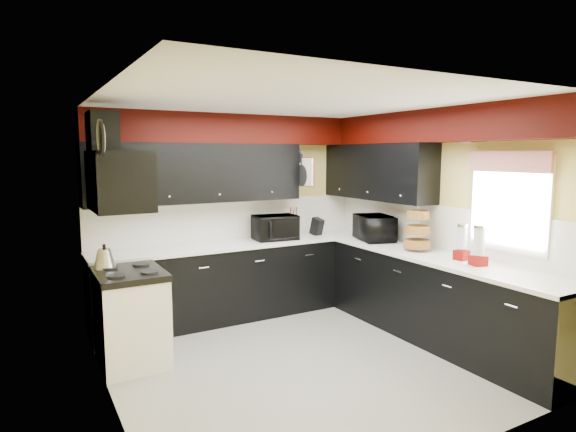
% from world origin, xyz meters
% --- Properties ---
extents(ground, '(3.60, 3.60, 0.00)m').
position_xyz_m(ground, '(0.00, 0.00, 0.00)').
color(ground, gray).
rests_on(ground, ground).
extents(wall_back, '(3.60, 0.06, 2.50)m').
position_xyz_m(wall_back, '(0.00, 1.80, 1.25)').
color(wall_back, '#E0C666').
rests_on(wall_back, ground).
extents(wall_right, '(0.06, 3.60, 2.50)m').
position_xyz_m(wall_right, '(1.80, 0.00, 1.25)').
color(wall_right, '#E0C666').
rests_on(wall_right, ground).
extents(wall_left, '(0.06, 3.60, 2.50)m').
position_xyz_m(wall_left, '(-1.80, 0.00, 1.25)').
color(wall_left, '#E0C666').
rests_on(wall_left, ground).
extents(ceiling, '(3.60, 3.60, 0.06)m').
position_xyz_m(ceiling, '(0.00, 0.00, 2.50)').
color(ceiling, white).
rests_on(ceiling, wall_back).
extents(cab_back, '(3.60, 0.60, 0.90)m').
position_xyz_m(cab_back, '(0.00, 1.50, 0.45)').
color(cab_back, black).
rests_on(cab_back, ground).
extents(cab_right, '(0.60, 3.00, 0.90)m').
position_xyz_m(cab_right, '(1.50, -0.30, 0.45)').
color(cab_right, black).
rests_on(cab_right, ground).
extents(counter_back, '(3.62, 0.64, 0.04)m').
position_xyz_m(counter_back, '(0.00, 1.50, 0.92)').
color(counter_back, white).
rests_on(counter_back, cab_back).
extents(counter_right, '(0.64, 3.02, 0.04)m').
position_xyz_m(counter_right, '(1.50, -0.30, 0.92)').
color(counter_right, white).
rests_on(counter_right, cab_right).
extents(splash_back, '(3.60, 0.02, 0.50)m').
position_xyz_m(splash_back, '(0.00, 1.79, 1.19)').
color(splash_back, white).
rests_on(splash_back, counter_back).
extents(splash_right, '(0.02, 3.60, 0.50)m').
position_xyz_m(splash_right, '(1.79, 0.00, 1.19)').
color(splash_right, white).
rests_on(splash_right, counter_right).
extents(upper_back, '(2.60, 0.35, 0.70)m').
position_xyz_m(upper_back, '(-0.50, 1.62, 1.80)').
color(upper_back, black).
rests_on(upper_back, wall_back).
extents(upper_right, '(0.35, 1.80, 0.70)m').
position_xyz_m(upper_right, '(1.62, 0.90, 1.80)').
color(upper_right, black).
rests_on(upper_right, wall_right).
extents(soffit_back, '(3.60, 0.36, 0.35)m').
position_xyz_m(soffit_back, '(0.00, 1.62, 2.33)').
color(soffit_back, black).
rests_on(soffit_back, wall_back).
extents(soffit_right, '(0.36, 3.24, 0.35)m').
position_xyz_m(soffit_right, '(1.62, -0.18, 2.33)').
color(soffit_right, black).
rests_on(soffit_right, wall_right).
extents(stove, '(0.60, 0.75, 0.86)m').
position_xyz_m(stove, '(-1.50, 0.75, 0.43)').
color(stove, white).
rests_on(stove, ground).
extents(cooktop, '(0.62, 0.77, 0.06)m').
position_xyz_m(cooktop, '(-1.50, 0.75, 0.89)').
color(cooktop, black).
rests_on(cooktop, stove).
extents(hood, '(0.50, 0.78, 0.55)m').
position_xyz_m(hood, '(-1.55, 0.75, 1.78)').
color(hood, black).
rests_on(hood, wall_left).
extents(hood_duct, '(0.24, 0.40, 0.40)m').
position_xyz_m(hood_duct, '(-1.68, 0.75, 2.20)').
color(hood_duct, black).
rests_on(hood_duct, wall_left).
extents(window, '(0.03, 0.86, 0.96)m').
position_xyz_m(window, '(1.79, -0.90, 1.55)').
color(window, white).
rests_on(window, wall_right).
extents(valance, '(0.04, 0.88, 0.20)m').
position_xyz_m(valance, '(1.73, -0.90, 1.95)').
color(valance, red).
rests_on(valance, wall_right).
extents(pan_top, '(0.03, 0.22, 0.40)m').
position_xyz_m(pan_top, '(0.82, 1.55, 2.00)').
color(pan_top, black).
rests_on(pan_top, upper_back).
extents(pan_mid, '(0.03, 0.28, 0.46)m').
position_xyz_m(pan_mid, '(0.82, 1.42, 1.75)').
color(pan_mid, black).
rests_on(pan_mid, upper_back).
extents(pan_low, '(0.03, 0.24, 0.42)m').
position_xyz_m(pan_low, '(0.82, 1.68, 1.72)').
color(pan_low, black).
rests_on(pan_low, upper_back).
extents(cut_board, '(0.03, 0.26, 0.35)m').
position_xyz_m(cut_board, '(0.83, 1.30, 1.80)').
color(cut_board, white).
rests_on(cut_board, upper_back).
extents(baskets, '(0.27, 0.27, 0.50)m').
position_xyz_m(baskets, '(1.52, 0.05, 1.18)').
color(baskets, brown).
rests_on(baskets, upper_right).
extents(clock, '(0.03, 0.30, 0.30)m').
position_xyz_m(clock, '(-1.77, 0.25, 2.15)').
color(clock, black).
rests_on(clock, wall_left).
extents(deco_plate, '(0.03, 0.24, 0.24)m').
position_xyz_m(deco_plate, '(1.77, -0.35, 2.25)').
color(deco_plate, white).
rests_on(deco_plate, wall_right).
extents(toaster_oven, '(0.58, 0.50, 0.31)m').
position_xyz_m(toaster_oven, '(0.46, 1.47, 1.10)').
color(toaster_oven, black).
rests_on(toaster_oven, counter_back).
extents(microwave, '(0.53, 0.66, 0.32)m').
position_xyz_m(microwave, '(1.53, 0.80, 1.10)').
color(microwave, black).
rests_on(microwave, counter_right).
extents(utensil_crock, '(0.18, 0.18, 0.17)m').
position_xyz_m(utensil_crock, '(0.73, 1.47, 1.03)').
color(utensil_crock, white).
rests_on(utensil_crock, counter_back).
extents(knife_block, '(0.13, 0.16, 0.23)m').
position_xyz_m(knife_block, '(1.10, 1.49, 1.05)').
color(knife_block, black).
rests_on(knife_block, counter_back).
extents(kettle, '(0.26, 0.26, 0.19)m').
position_xyz_m(kettle, '(-1.68, 0.98, 1.02)').
color(kettle, '#AAA9AD').
rests_on(kettle, cooktop).
extents(dispenser_a, '(0.13, 0.13, 0.33)m').
position_xyz_m(dispenser_a, '(1.57, -0.53, 1.11)').
color(dispenser_a, '#5E0002').
rests_on(dispenser_a, counter_right).
extents(dispenser_b, '(0.17, 0.17, 0.37)m').
position_xyz_m(dispenser_b, '(1.51, -0.79, 1.12)').
color(dispenser_b, '#580002').
rests_on(dispenser_b, counter_right).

